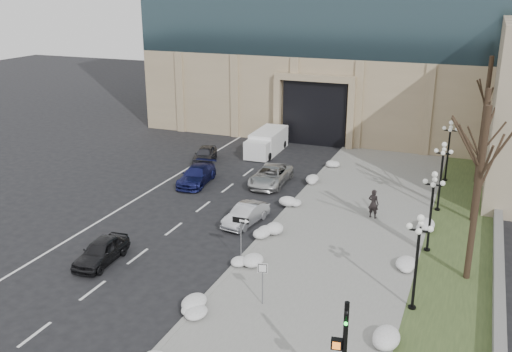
% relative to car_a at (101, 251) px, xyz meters
% --- Properties ---
extents(ground, '(160.00, 160.00, 0.00)m').
position_rel_car_a_xyz_m(ground, '(7.88, -4.67, -0.67)').
color(ground, black).
rests_on(ground, ground).
extents(sidewalk, '(9.00, 40.00, 0.12)m').
position_rel_car_a_xyz_m(sidewalk, '(11.38, 9.33, -0.61)').
color(sidewalk, gray).
rests_on(sidewalk, ground).
extents(curb, '(0.30, 40.00, 0.14)m').
position_rel_car_a_xyz_m(curb, '(6.88, 9.33, -0.60)').
color(curb, gray).
rests_on(curb, ground).
extents(grass_strip, '(4.00, 40.00, 0.10)m').
position_rel_car_a_xyz_m(grass_strip, '(17.88, 9.33, -0.62)').
color(grass_strip, '#364824').
rests_on(grass_strip, ground).
extents(stone_wall, '(0.50, 30.00, 0.70)m').
position_rel_car_a_xyz_m(stone_wall, '(19.88, 11.33, -0.32)').
color(stone_wall, slate).
rests_on(stone_wall, ground).
extents(car_a, '(1.80, 4.00, 1.33)m').
position_rel_car_a_xyz_m(car_a, '(0.00, 0.00, 0.00)').
color(car_a, black).
rests_on(car_a, ground).
extents(car_b, '(1.96, 4.00, 1.26)m').
position_rel_car_a_xyz_m(car_b, '(5.20, 7.71, -0.04)').
color(car_b, '#AEB0B7').
rests_on(car_b, ground).
extents(car_c, '(2.40, 4.85, 1.36)m').
position_rel_car_a_xyz_m(car_c, '(-1.17, 13.38, 0.01)').
color(car_c, '#171B53').
rests_on(car_c, ground).
extents(car_d, '(2.47, 5.12, 1.41)m').
position_rel_car_a_xyz_m(car_d, '(4.05, 15.29, 0.04)').
color(car_d, '#BBBBBB').
rests_on(car_d, ground).
extents(car_e, '(2.43, 4.11, 1.31)m').
position_rel_car_a_xyz_m(car_e, '(-3.12, 18.67, -0.01)').
color(car_e, '#333339').
rests_on(car_e, ground).
extents(pedestrian, '(0.78, 0.60, 1.90)m').
position_rel_car_a_xyz_m(pedestrian, '(12.45, 11.40, 0.41)').
color(pedestrian, black).
rests_on(pedestrian, sidewalk).
extents(box_truck, '(2.30, 6.17, 1.94)m').
position_rel_car_a_xyz_m(box_truck, '(0.76, 23.14, 0.27)').
color(box_truck, white).
rests_on(box_truck, ground).
extents(one_way_sign, '(0.97, 0.26, 2.62)m').
position_rel_car_a_xyz_m(one_way_sign, '(7.14, 2.77, 1.49)').
color(one_way_sign, slate).
rests_on(one_way_sign, ground).
extents(keep_sign, '(0.47, 0.16, 2.21)m').
position_rel_car_a_xyz_m(keep_sign, '(9.65, -0.91, 0.96)').
color(keep_sign, slate).
rests_on(keep_sign, ground).
extents(snow_clump_b, '(1.10, 1.60, 0.36)m').
position_rel_car_a_xyz_m(snow_clump_b, '(7.17, -2.69, -0.37)').
color(snow_clump_b, white).
rests_on(snow_clump_b, sidewalk).
extents(snow_clump_c, '(1.10, 1.60, 0.36)m').
position_rel_car_a_xyz_m(snow_clump_c, '(7.49, 2.58, -0.37)').
color(snow_clump_c, white).
rests_on(snow_clump_c, sidewalk).
extents(snow_clump_d, '(1.10, 1.60, 0.36)m').
position_rel_car_a_xyz_m(snow_clump_d, '(7.25, 6.32, -0.37)').
color(snow_clump_d, white).
rests_on(snow_clump_d, sidewalk).
extents(snow_clump_e, '(1.10, 1.60, 0.36)m').
position_rel_car_a_xyz_m(snow_clump_e, '(7.02, 11.33, -0.37)').
color(snow_clump_e, white).
rests_on(snow_clump_e, sidewalk).
extents(snow_clump_f, '(1.10, 1.60, 0.36)m').
position_rel_car_a_xyz_m(snow_clump_f, '(7.22, 16.13, -0.37)').
color(snow_clump_f, white).
rests_on(snow_clump_f, sidewalk).
extents(snow_clump_g, '(1.10, 1.60, 0.36)m').
position_rel_car_a_xyz_m(snow_clump_g, '(7.53, 20.66, -0.37)').
color(snow_clump_g, white).
rests_on(snow_clump_g, sidewalk).
extents(snow_clump_h, '(1.10, 1.60, 0.36)m').
position_rel_car_a_xyz_m(snow_clump_h, '(15.72, -1.78, -0.37)').
color(snow_clump_h, white).
rests_on(snow_clump_h, sidewalk).
extents(snow_clump_i, '(1.10, 1.60, 0.36)m').
position_rel_car_a_xyz_m(snow_clump_i, '(15.31, 4.88, -0.37)').
color(snow_clump_i, white).
rests_on(snow_clump_i, sidewalk).
extents(snow_clump_j, '(1.10, 1.60, 0.36)m').
position_rel_car_a_xyz_m(snow_clump_j, '(15.74, 10.70, -0.37)').
color(snow_clump_j, white).
rests_on(snow_clump_j, sidewalk).
extents(lamppost_a, '(1.18, 1.18, 4.76)m').
position_rel_car_a_xyz_m(lamppost_a, '(16.18, 1.33, 2.41)').
color(lamppost_a, black).
rests_on(lamppost_a, ground).
extents(lamppost_b, '(1.18, 1.18, 4.76)m').
position_rel_car_a_xyz_m(lamppost_b, '(16.18, 7.83, 2.41)').
color(lamppost_b, black).
rests_on(lamppost_b, ground).
extents(lamppost_c, '(1.18, 1.18, 4.76)m').
position_rel_car_a_xyz_m(lamppost_c, '(16.18, 14.33, 2.41)').
color(lamppost_c, black).
rests_on(lamppost_c, ground).
extents(lamppost_d, '(1.18, 1.18, 4.76)m').
position_rel_car_a_xyz_m(lamppost_d, '(16.18, 20.83, 2.41)').
color(lamppost_d, black).
rests_on(lamppost_d, ground).
extents(tree_near, '(3.20, 3.20, 9.00)m').
position_rel_car_a_xyz_m(tree_near, '(18.38, 5.33, 5.16)').
color(tree_near, black).
rests_on(tree_near, ground).
extents(tree_mid, '(3.20, 3.20, 8.50)m').
position_rel_car_a_xyz_m(tree_mid, '(18.38, 13.33, 4.84)').
color(tree_mid, black).
rests_on(tree_mid, ground).
extents(tree_far, '(3.20, 3.20, 9.50)m').
position_rel_car_a_xyz_m(tree_far, '(18.38, 21.33, 5.48)').
color(tree_far, black).
rests_on(tree_far, ground).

